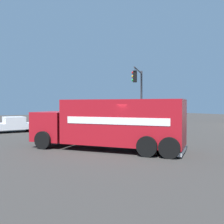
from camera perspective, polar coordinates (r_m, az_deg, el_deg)
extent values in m
plane|color=#33302D|center=(14.19, 3.34, -8.43)|extent=(100.00, 100.00, 0.00)
cube|color=#AD141E|center=(13.80, 2.44, -2.21)|extent=(6.67, 5.69, 2.41)
cube|color=#AD141E|center=(15.77, -12.67, -3.04)|extent=(2.93, 3.06, 1.70)
cube|color=black|center=(16.23, -15.19, -1.72)|extent=(1.23, 1.69, 0.88)
cube|color=#B2B2B7|center=(13.30, 15.46, -8.33)|extent=(1.49, 2.00, 0.21)
cube|color=white|center=(12.66, 0.67, -2.02)|extent=(4.45, 3.14, 0.36)
cube|color=white|center=(14.94, 3.94, -1.45)|extent=(4.45, 3.14, 0.36)
cylinder|color=black|center=(14.81, -15.19, -6.10)|extent=(0.98, 0.80, 1.00)
cylinder|color=black|center=(16.85, -10.15, -5.11)|extent=(0.98, 0.80, 1.00)
cylinder|color=black|center=(12.29, 7.84, -7.66)|extent=(0.98, 0.80, 1.00)
cylinder|color=black|center=(14.68, 10.10, -6.13)|extent=(0.98, 0.80, 1.00)
cylinder|color=black|center=(12.09, 12.73, -7.85)|extent=(0.98, 0.80, 1.00)
cylinder|color=black|center=(14.52, 14.19, -6.25)|extent=(0.98, 0.80, 1.00)
cylinder|color=#38383D|center=(25.08, 6.59, 2.59)|extent=(0.20, 0.20, 5.76)
cylinder|color=#38383D|center=(23.05, 5.89, 9.23)|extent=(3.11, 3.38, 0.12)
cylinder|color=#38383D|center=(21.19, 5.16, 9.55)|extent=(0.03, 0.03, 0.25)
cube|color=black|center=(21.12, 5.16, 7.94)|extent=(0.42, 0.42, 0.95)
sphere|color=red|center=(21.18, 4.67, 8.78)|extent=(0.20, 0.20, 0.20)
sphere|color=#EFA314|center=(21.14, 4.67, 7.94)|extent=(0.20, 0.20, 0.20)
sphere|color=#19CC4C|center=(21.11, 4.67, 7.11)|extent=(0.20, 0.20, 0.20)
cube|color=white|center=(24.88, -17.47, -2.88)|extent=(2.00, 1.57, 0.50)
cube|color=white|center=(24.51, -21.11, -2.29)|extent=(2.01, 1.77, 1.10)
cube|color=black|center=(24.49, -21.11, -1.61)|extent=(1.84, 1.49, 0.48)
cylinder|color=black|center=(25.83, -18.30, -3.06)|extent=(0.27, 0.77, 0.76)
cylinder|color=black|center=(23.88, -17.19, -3.43)|extent=(0.27, 0.77, 0.76)
cube|color=maroon|center=(26.12, -9.29, -2.71)|extent=(2.16, 4.44, 0.65)
cube|color=black|center=(26.04, -9.61, -1.46)|extent=(1.78, 2.53, 0.50)
cylinder|color=black|center=(27.49, -7.14, -2.84)|extent=(0.25, 0.63, 0.62)
cylinder|color=black|center=(25.80, -5.63, -3.14)|extent=(0.25, 0.63, 0.62)
cylinder|color=black|center=(26.58, -12.84, -3.03)|extent=(0.25, 0.63, 0.62)
cylinder|color=black|center=(24.82, -11.68, -3.36)|extent=(0.25, 0.63, 0.62)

